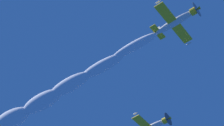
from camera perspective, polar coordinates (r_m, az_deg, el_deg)
The scene contains 2 objects.
airplane_lead at distance 67.44m, azimuth 8.23°, elevation 5.29°, with size 8.95×7.97×2.62m.
smoke_trail_lead at distance 78.52m, azimuth -10.65°, elevation -5.93°, with size 8.36×41.11×4.16m.
Camera 1 is at (-32.28, -22.21, 1.65)m, focal length 71.74 mm.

